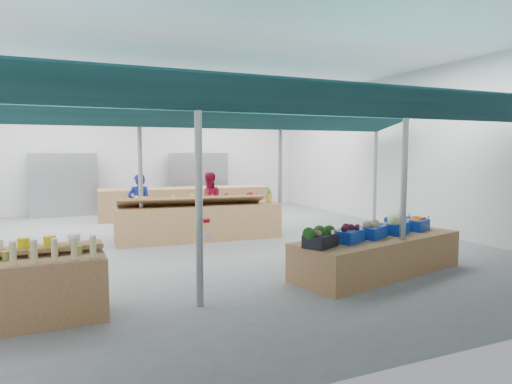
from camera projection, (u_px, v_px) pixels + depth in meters
floor at (191, 244)px, 10.27m from camera, size 13.00×13.00×0.00m
hall at (174, 129)px, 11.34m from camera, size 13.00×13.00×13.00m
pole_grid at (252, 166)px, 8.82m from camera, size 10.00×4.60×3.00m
awnings at (252, 115)px, 8.73m from camera, size 9.50×7.08×0.30m
back_shelving_left at (64, 185)px, 14.64m from camera, size 2.00×0.50×2.00m
back_shelving_right at (199, 181)px, 16.45m from camera, size 2.00×0.50×2.00m
bottle_shelf at (29, 287)px, 5.59m from camera, size 1.79×1.12×1.07m
veg_counter at (378, 255)px, 7.84m from camera, size 3.44×1.81×0.64m
fruit_counter at (199, 222)px, 10.80m from camera, size 3.91×1.19×0.83m
far_counter at (185, 202)px, 14.43m from camera, size 5.30×1.44×0.94m
crate_stack at (382, 256)px, 7.95m from camera, size 0.54×0.47×0.55m
vendor_left at (140, 205)px, 11.28m from camera, size 0.59×0.41×1.54m
vendor_right at (209, 202)px, 12.01m from camera, size 0.79×0.64×1.54m
crate_broccoli at (320, 237)px, 6.95m from camera, size 0.60×0.54×0.35m
crate_beets at (348, 234)px, 7.33m from camera, size 0.60×0.54×0.29m
crate_celeriac at (372, 229)px, 7.69m from camera, size 0.60×0.54×0.31m
crate_cabbage at (395, 225)px, 8.07m from camera, size 0.60×0.54×0.35m
crate_carrots at (416, 224)px, 8.46m from camera, size 0.60×0.54×0.29m
sparrow at (319, 233)px, 6.77m from camera, size 0.12×0.09×0.11m
pole_ribbon at (206, 222)px, 6.57m from camera, size 0.12×0.12×0.28m
apple_heap_yellow at (160, 200)px, 10.35m from camera, size 1.98×0.96×0.27m
apple_heap_red at (232, 197)px, 10.92m from camera, size 1.58×0.91×0.27m
pineapple at (269, 195)px, 11.25m from camera, size 0.14×0.14×0.39m
crate_extra at (397, 220)px, 8.78m from camera, size 0.61×0.55×0.32m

